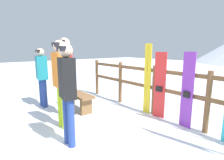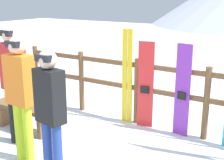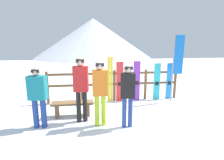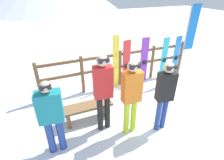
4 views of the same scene
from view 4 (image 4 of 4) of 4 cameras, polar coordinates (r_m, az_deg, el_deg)
name	(u,v)px [view 4 (image 4 of 4)]	position (r m, az deg, el deg)	size (l,w,h in m)	color
ground_plane	(150,118)	(4.63, 12.23, -11.97)	(40.00, 40.00, 0.00)	white
fence	(120,65)	(5.59, 2.61, 4.82)	(5.02, 0.10, 1.19)	brown
bench	(87,109)	(4.30, -8.21, -9.45)	(1.24, 0.36, 0.45)	brown
person_black	(165,92)	(3.82, 16.90, -3.82)	(0.39, 0.26, 1.67)	navy
person_teal	(51,114)	(3.40, -19.25, -10.46)	(0.48, 0.31, 1.59)	navy
person_red	(103,88)	(3.62, -2.94, -2.71)	(0.42, 0.27, 1.82)	black
person_orange	(131,93)	(3.57, 6.37, -4.27)	(0.40, 0.23, 1.74)	#B7D826
ski_pair_yellow	(116,62)	(5.42, 1.26, 5.74)	(0.19, 0.02, 1.70)	yellow
snowboard_red	(126,64)	(5.60, 4.70, 5.36)	(0.28, 0.09, 1.51)	red
snowboard_purple	(144,60)	(5.91, 10.42, 6.33)	(0.26, 0.08, 1.52)	purple
snowboard_cyan	(164,58)	(6.39, 16.65, 6.88)	(0.27, 0.08, 1.43)	#2DBFCC
snowboard_blue	(176,56)	(6.72, 20.18, 7.37)	(0.28, 0.09, 1.43)	#288CE0
rental_flag	(189,35)	(6.27, 23.89, 13.43)	(0.40, 0.04, 2.47)	#99999E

